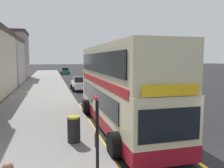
{
  "coord_description": "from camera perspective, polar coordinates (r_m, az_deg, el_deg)",
  "views": [
    {
      "loc": [
        -6.08,
        -6.59,
        3.69
      ],
      "look_at": [
        -2.59,
        6.4,
        2.23
      ],
      "focal_mm": 36.76,
      "sensor_mm": 36.0,
      "label": 1
    }
  ],
  "objects": [
    {
      "name": "parked_car_white_distant",
      "position": [
        27.55,
        -7.91,
        0.14
      ],
      "size": [
        2.09,
        4.2,
        1.62
      ],
      "rotation": [
        0.0,
        0.0,
        3.17
      ],
      "color": "silver",
      "rests_on": "ground"
    },
    {
      "name": "double_decker_bus",
      "position": [
        12.52,
        1.89,
        -1.25
      ],
      "size": [
        3.21,
        11.05,
        4.4
      ],
      "color": "beige",
      "rests_on": "ground"
    },
    {
      "name": "ground_plane",
      "position": [
        39.23,
        -6.07,
        0.79
      ],
      "size": [
        260.0,
        260.0,
        0.0
      ],
      "primitive_type": "plane",
      "color": "black"
    },
    {
      "name": "litter_bin",
      "position": [
        10.15,
        -9.48,
        -10.96
      ],
      "size": [
        0.58,
        0.58,
        1.13
      ],
      "color": "black",
      "rests_on": "pavement_near"
    },
    {
      "name": "bus_stop_sign",
      "position": [
        6.44,
        -3.83,
        -12.31
      ],
      "size": [
        0.09,
        0.51,
        2.52
      ],
      "color": "black",
      "rests_on": "pavement_near"
    },
    {
      "name": "pavement_near",
      "position": [
        38.77,
        -16.34,
        0.61
      ],
      "size": [
        6.0,
        76.0,
        0.14
      ],
      "primitive_type": "cube",
      "color": "gray",
      "rests_on": "ground"
    },
    {
      "name": "bus_bay_markings",
      "position": [
        12.97,
        1.69,
        -10.29
      ],
      "size": [
        3.03,
        13.73,
        0.01
      ],
      "color": "yellow",
      "rests_on": "ground"
    },
    {
      "name": "parked_car_white_far",
      "position": [
        39.18,
        1.55,
        1.98
      ],
      "size": [
        2.09,
        4.2,
        1.62
      ],
      "rotation": [
        0.0,
        0.0,
        3.14
      ],
      "color": "silver",
      "rests_on": "ground"
    },
    {
      "name": "parked_car_teal_ahead",
      "position": [
        57.95,
        -11.61,
        3.23
      ],
      "size": [
        2.09,
        4.2,
        1.62
      ],
      "rotation": [
        0.0,
        0.0,
        -0.01
      ],
      "color": "#196066",
      "rests_on": "ground"
    }
  ]
}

